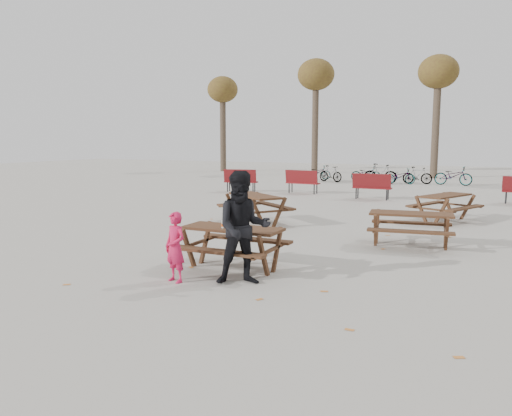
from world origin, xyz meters
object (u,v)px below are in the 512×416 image
at_px(adult, 243,228).
at_px(child, 175,247).
at_px(picnic_table_north, 255,209).
at_px(soda_bottle, 223,224).
at_px(food_tray, 231,227).
at_px(picnic_table_far, 445,208).
at_px(main_picnic_table, 232,237).
at_px(picnic_table_east, 411,230).

bearing_deg(adult, child, 167.89).
height_order(child, picnic_table_north, child).
height_order(soda_bottle, adult, adult).
bearing_deg(food_tray, adult, -49.69).
height_order(food_tray, soda_bottle, soda_bottle).
distance_m(child, adult, 1.18).
bearing_deg(food_tray, soda_bottle, -136.28).
height_order(food_tray, child, child).
xyz_separation_m(adult, picnic_table_north, (-2.34, 5.41, -0.52)).
distance_m(adult, picnic_table_far, 8.47).
relative_size(food_tray, soda_bottle, 1.06).
distance_m(main_picnic_table, adult, 1.01).
bearing_deg(food_tray, picnic_table_far, 67.80).
xyz_separation_m(soda_bottle, adult, (0.69, -0.59, 0.08)).
relative_size(food_tray, child, 0.15).
height_order(soda_bottle, picnic_table_east, soda_bottle).
xyz_separation_m(main_picnic_table, soda_bottle, (-0.10, -0.16, 0.26)).
distance_m(soda_bottle, picnic_table_north, 5.12).
bearing_deg(main_picnic_table, picnic_table_north, 110.57).
bearing_deg(picnic_table_far, picnic_table_east, -161.49).
bearing_deg(picnic_table_east, food_tray, -134.79).
bearing_deg(child, picnic_table_north, 119.05).
relative_size(soda_bottle, picnic_table_far, 0.09).
distance_m(soda_bottle, child, 1.07).
bearing_deg(food_tray, child, -114.09).
height_order(child, adult, adult).
relative_size(food_tray, picnic_table_far, 0.10).
distance_m(main_picnic_table, food_tray, 0.21).
height_order(adult, picnic_table_east, adult).
xyz_separation_m(main_picnic_table, food_tray, (0.01, -0.06, 0.21)).
bearing_deg(picnic_table_north, adult, -29.71).
relative_size(main_picnic_table, adult, 0.97).
bearing_deg(main_picnic_table, soda_bottle, -122.36).
distance_m(picnic_table_east, picnic_table_far, 4.01).
distance_m(soda_bottle, picnic_table_east, 4.49).
bearing_deg(soda_bottle, adult, -40.34).
bearing_deg(picnic_table_north, soda_bottle, -34.24).
bearing_deg(picnic_table_far, soda_bottle, -178.58).
distance_m(picnic_table_east, picnic_table_north, 4.58).
xyz_separation_m(main_picnic_table, picnic_table_far, (3.03, 7.35, -0.20)).
height_order(picnic_table_east, picnic_table_north, picnic_table_north).
xyz_separation_m(child, picnic_table_north, (-1.28, 5.79, -0.18)).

